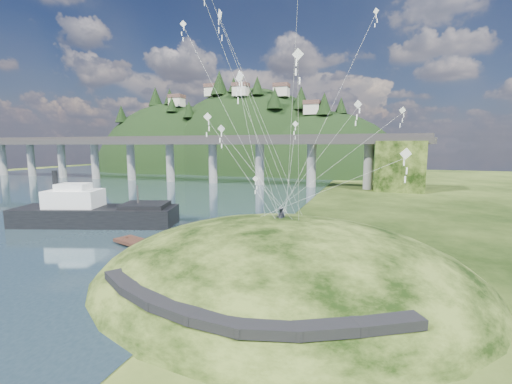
% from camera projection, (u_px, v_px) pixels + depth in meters
% --- Properties ---
extents(ground, '(320.00, 320.00, 0.00)m').
position_uv_depth(ground, '(196.00, 272.00, 32.29)').
color(ground, black).
rests_on(ground, ground).
extents(grass_hill, '(36.00, 32.00, 13.00)m').
position_uv_depth(grass_hill, '(283.00, 290.00, 31.82)').
color(grass_hill, black).
rests_on(grass_hill, ground).
extents(footpath, '(22.29, 5.84, 0.83)m').
position_uv_depth(footpath, '(226.00, 309.00, 20.49)').
color(footpath, black).
rests_on(footpath, ground).
extents(bridge, '(160.00, 11.00, 15.00)m').
position_uv_depth(bridge, '(229.00, 153.00, 105.15)').
color(bridge, '#2D2B2B').
rests_on(bridge, ground).
extents(far_ridge, '(153.00, 70.00, 94.50)m').
position_uv_depth(far_ridge, '(240.00, 187.00, 161.80)').
color(far_ridge, black).
rests_on(far_ridge, ground).
extents(work_barge, '(24.20, 12.99, 8.17)m').
position_uv_depth(work_barge, '(93.00, 212.00, 50.93)').
color(work_barge, black).
rests_on(work_barge, ground).
extents(wooden_dock, '(14.97, 7.10, 1.07)m').
position_uv_depth(wooden_dock, '(160.00, 249.00, 37.72)').
color(wooden_dock, '#331C15').
rests_on(wooden_dock, ground).
extents(kite_flyers, '(0.95, 1.27, 1.94)m').
position_uv_depth(kite_flyers, '(281.00, 207.00, 32.90)').
color(kite_flyers, '#272A34').
rests_on(kite_flyers, ground).
extents(kite_swarm, '(21.39, 17.14, 20.24)m').
position_uv_depth(kite_swarm, '(268.00, 75.00, 30.21)').
color(kite_swarm, white).
rests_on(kite_swarm, ground).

